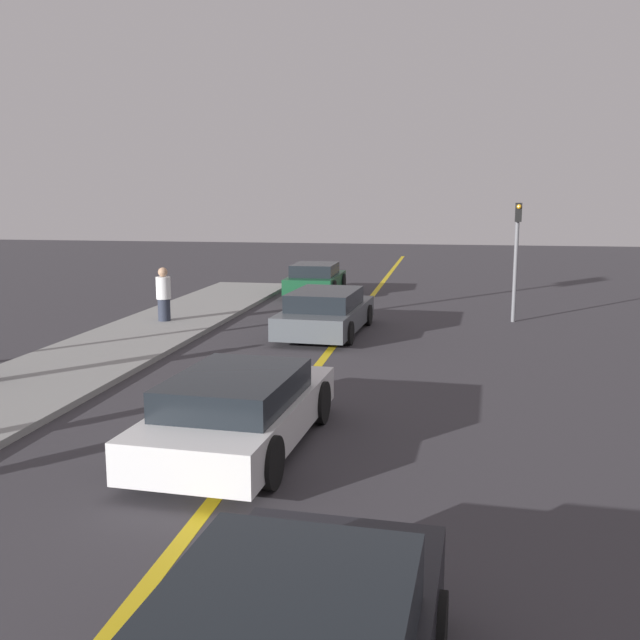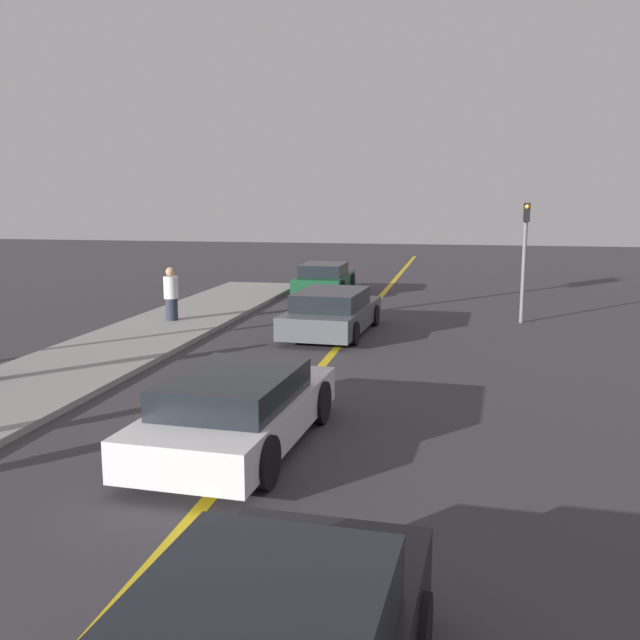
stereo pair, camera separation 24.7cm
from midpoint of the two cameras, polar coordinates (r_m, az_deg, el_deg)
The scene contains 7 objects.
road_center_line at distance 16.49m, azimuth 0.93°, elevation -3.27°, with size 0.20×60.00×0.01m.
sidewalk_left at distance 16.19m, azimuth -19.31°, elevation -3.85°, with size 3.07×31.40×0.13m.
car_ahead_center at distance 10.79m, azimuth -5.93°, elevation -7.13°, with size 2.20×4.62×1.20m.
car_far_distant at distance 19.66m, azimuth 1.35°, elevation 0.63°, with size 2.23×4.78×1.22m.
car_parked_left_lot at distance 27.50m, azimuth 0.61°, elevation 3.28°, with size 1.93×3.89×1.23m.
pedestrian_by_sign at distance 21.45m, azimuth -11.50°, elevation 2.03°, with size 0.43×0.43×1.58m.
traffic_light at distance 22.04m, azimuth 16.37°, elevation 5.48°, with size 0.18×0.40×3.57m.
Camera 2 is at (3.02, 2.23, 3.73)m, focal length 40.00 mm.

